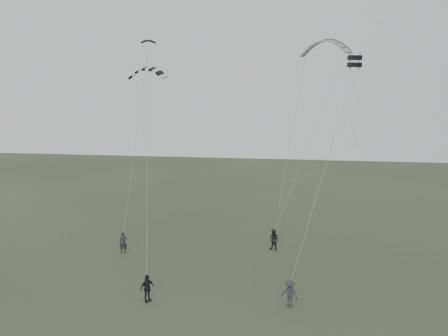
% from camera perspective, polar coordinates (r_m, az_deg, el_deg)
% --- Properties ---
extents(ground, '(140.00, 140.00, 0.00)m').
position_cam_1_polar(ground, '(29.23, -4.31, -15.43)').
color(ground, '#303D27').
rests_on(ground, ground).
extents(flyer_left, '(0.72, 0.61, 1.67)m').
position_cam_1_polar(flyer_left, '(36.24, -13.02, -9.47)').
color(flyer_left, '#232328').
rests_on(flyer_left, ground).
extents(flyer_right, '(1.06, 0.98, 1.74)m').
position_cam_1_polar(flyer_right, '(36.13, 6.54, -9.31)').
color(flyer_right, black).
rests_on(flyer_right, ground).
extents(flyer_center, '(0.89, 1.03, 1.67)m').
position_cam_1_polar(flyer_center, '(27.53, -10.02, -15.19)').
color(flyer_center, black).
rests_on(flyer_center, ground).
extents(flyer_far, '(1.19, 0.95, 1.62)m').
position_cam_1_polar(flyer_far, '(26.79, 8.56, -15.90)').
color(flyer_far, '#2E2E34').
rests_on(flyer_far, ground).
extents(kite_dark_small, '(1.40, 0.94, 0.57)m').
position_cam_1_polar(kite_dark_small, '(40.52, -9.85, 16.07)').
color(kite_dark_small, black).
rests_on(kite_dark_small, flyer_left).
extents(kite_pale_large, '(4.58, 3.14, 1.93)m').
position_cam_1_polar(kite_pale_large, '(39.98, 13.07, 15.88)').
color(kite_pale_large, '#949799').
rests_on(kite_pale_large, flyer_right).
extents(kite_striped, '(2.85, 1.21, 1.27)m').
position_cam_1_polar(kite_striped, '(32.19, -10.02, 12.67)').
color(kite_striped, black).
rests_on(kite_striped, flyer_center).
extents(kite_box, '(0.91, 0.94, 0.78)m').
position_cam_1_polar(kite_box, '(29.37, 16.70, 13.21)').
color(kite_box, black).
rests_on(kite_box, flyer_far).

